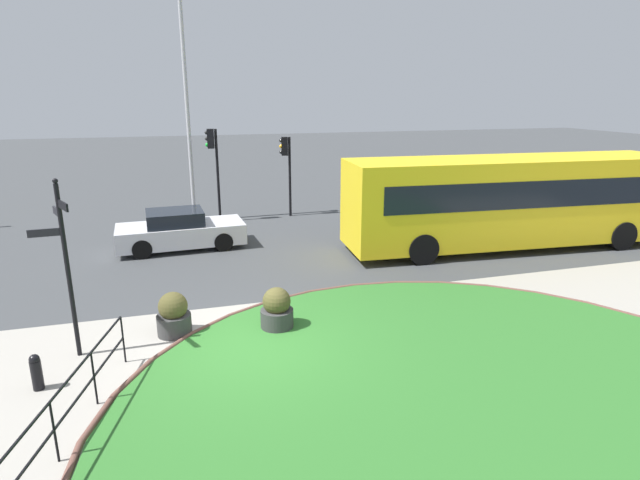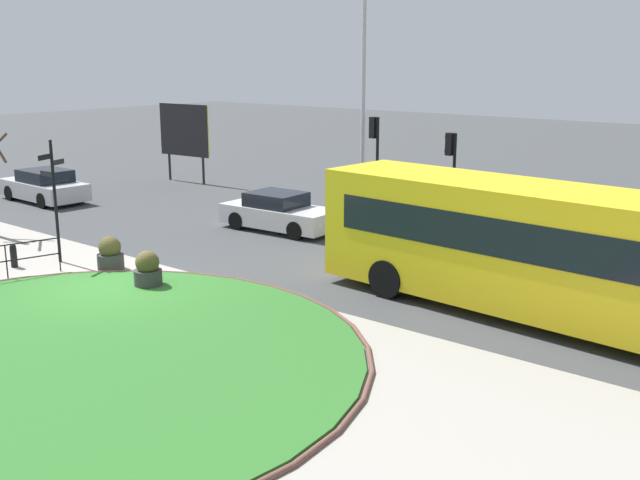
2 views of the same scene
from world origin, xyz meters
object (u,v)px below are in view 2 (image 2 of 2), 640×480
at_px(signpost_directional, 54,193).
at_px(planter_kerbside, 110,255).
at_px(bus_yellow, 545,250).
at_px(lamppost_tall, 363,84).
at_px(car_far_lane, 279,213).
at_px(traffic_light_near, 375,145).
at_px(traffic_light_far, 451,159).
at_px(planter_near_signpost, 148,271).
at_px(billboard_left, 185,132).
at_px(bollard_foreground, 14,255).
at_px(car_near_lane, 44,186).

distance_m(signpost_directional, planter_kerbside, 2.58).
bearing_deg(bus_yellow, lamppost_tall, 149.47).
height_order(car_far_lane, traffic_light_near, traffic_light_near).
xyz_separation_m(signpost_directional, traffic_light_far, (6.90, 11.17, 0.43)).
height_order(signpost_directional, lamppost_tall, lamppost_tall).
bearing_deg(planter_near_signpost, car_far_lane, 104.79).
relative_size(lamppost_tall, planter_near_signpost, 9.10).
distance_m(signpost_directional, traffic_light_near, 11.61).
bearing_deg(planter_kerbside, car_far_lane, 87.40).
bearing_deg(billboard_left, car_far_lane, -28.92).
xyz_separation_m(signpost_directional, planter_kerbside, (1.93, 0.46, -1.64)).
bearing_deg(car_far_lane, billboard_left, 152.05).
relative_size(traffic_light_near, planter_near_signpost, 3.73).
height_order(bus_yellow, traffic_light_near, traffic_light_near).
bearing_deg(bus_yellow, traffic_light_far, 136.79).
xyz_separation_m(traffic_light_far, billboard_left, (-15.32, 1.13, -0.08)).
bearing_deg(lamppost_tall, traffic_light_far, -3.28).
bearing_deg(signpost_directional, planter_kerbside, 13.37).
bearing_deg(lamppost_tall, planter_near_signpost, -83.64).
relative_size(traffic_light_far, billboard_left, 0.91).
height_order(car_far_lane, planter_near_signpost, car_far_lane).
bearing_deg(planter_kerbside, bollard_foreground, -146.02).
height_order(bollard_foreground, bus_yellow, bus_yellow).
xyz_separation_m(signpost_directional, traffic_light_near, (3.81, 10.94, 0.72)).
relative_size(bollard_foreground, billboard_left, 0.19).
xyz_separation_m(signpost_directional, bollard_foreground, (-0.49, -1.17, -1.74)).
bearing_deg(bollard_foreground, planter_kerbside, 33.98).
bearing_deg(car_near_lane, planter_kerbside, 158.94).
height_order(car_near_lane, car_far_lane, car_near_lane).
bearing_deg(bus_yellow, planter_kerbside, -157.46).
bearing_deg(traffic_light_near, lamppost_tall, -17.44).
bearing_deg(bollard_foreground, traffic_light_far, 59.08).
relative_size(bus_yellow, traffic_light_far, 3.37).
bearing_deg(planter_near_signpost, signpost_directional, -179.51).
distance_m(car_far_lane, lamppost_tall, 5.98).
height_order(bollard_foreground, traffic_light_far, traffic_light_far).
bearing_deg(signpost_directional, billboard_left, 124.40).
relative_size(bus_yellow, car_far_lane, 2.66).
distance_m(signpost_directional, car_far_lane, 7.84).
xyz_separation_m(bollard_foreground, lamppost_tall, (3.40, 12.57, 4.63)).
xyz_separation_m(bollard_foreground, car_far_lane, (2.74, 8.54, 0.26)).
distance_m(car_near_lane, planter_near_signpost, 14.23).
bearing_deg(car_near_lane, bollard_foreground, 145.72).
bearing_deg(signpost_directional, traffic_light_far, 58.30).
relative_size(car_near_lane, traffic_light_far, 1.27).
bearing_deg(traffic_light_far, planter_near_signpost, 83.06).
bearing_deg(billboard_left, traffic_light_far, -8.32).
relative_size(lamppost_tall, planter_kerbside, 9.32).
bearing_deg(bollard_foreground, car_near_lane, 144.17).
xyz_separation_m(traffic_light_near, planter_kerbside, (-1.88, -10.48, -2.36)).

